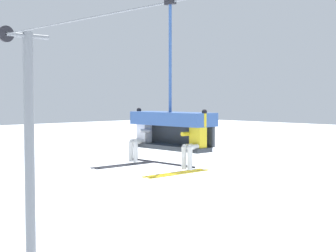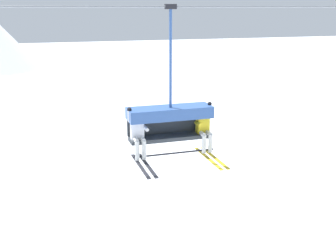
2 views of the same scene
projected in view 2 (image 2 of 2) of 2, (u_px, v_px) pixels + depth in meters
name	position (u px, v px, depth m)	size (l,w,h in m)	color
lift_cable	(154.00, 7.00, 9.95)	(17.30, 0.05, 0.05)	slate
chairlift_chair	(170.00, 117.00, 10.89)	(2.20, 0.74, 3.70)	#33383D
skier_white	(138.00, 133.00, 10.52)	(0.48, 1.70, 1.34)	silver
skier_yellow	(204.00, 127.00, 11.03)	(0.48, 1.70, 1.34)	yellow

